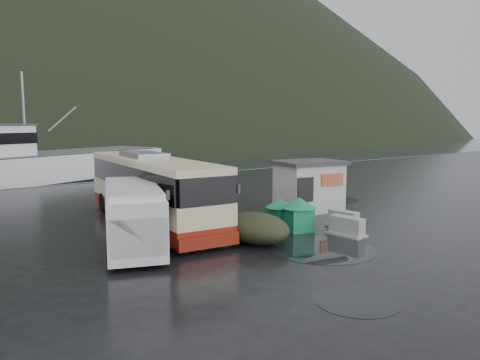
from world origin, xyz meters
TOP-DOWN VIEW (x-y plane):
  - ground at (0.00, 0.00)m, footprint 160.00×160.00m
  - quay_edge at (0.00, 20.00)m, footprint 160.00×0.60m
  - coach_bus at (-1.96, 4.08)m, footprint 4.15×11.69m
  - white_van at (-4.50, 0.59)m, footprint 3.92×6.07m
  - waste_bin_left at (2.29, -1.07)m, footprint 1.30×1.30m
  - waste_bin_right at (2.19, 0.02)m, footprint 0.95×0.95m
  - dome_tent at (-0.35, -1.44)m, footprint 2.23×3.03m
  - ticket_kiosk at (5.94, 1.90)m, footprint 3.76×3.11m
  - jersey_barrier_a at (3.30, -2.82)m, footprint 0.91×1.62m
  - jersey_barrier_b at (4.41, -1.71)m, footprint 0.85×1.51m
  - fishing_trawler at (0.87, 28.72)m, footprint 25.57×14.59m
  - puddles at (3.58, -1.62)m, footprint 14.32×14.02m

SIDE VIEW (x-z plane):
  - ground at x=0.00m, z-range 0.00..0.00m
  - quay_edge at x=0.00m, z-range -0.75..0.75m
  - coach_bus at x=-1.96m, z-range -1.62..1.62m
  - white_van at x=-4.50m, z-range -1.20..1.20m
  - waste_bin_left at x=2.29m, z-range -0.73..0.73m
  - waste_bin_right at x=2.19m, z-range -0.64..0.64m
  - dome_tent at x=-0.35m, z-range -0.58..0.58m
  - ticket_kiosk at x=5.94m, z-range -1.31..1.31m
  - jersey_barrier_a at x=3.30m, z-range -0.39..0.39m
  - jersey_barrier_b at x=4.41m, z-range -0.36..0.36m
  - fishing_trawler at x=0.87m, z-range -5.06..5.06m
  - puddles at x=3.58m, z-range 0.00..0.01m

